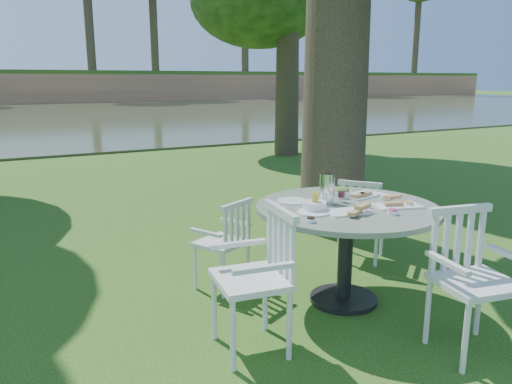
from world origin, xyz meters
The scene contains 9 objects.
ground centered at (0.00, 0.00, 0.00)m, with size 140.00×140.00×0.00m, color #1A3F0D.
table centered at (0.45, -0.50, 0.68)m, with size 1.47×1.47×0.83m.
chair_ne centered at (1.18, 0.18, 0.50)m, with size 0.58×0.58×0.85m.
chair_nw centered at (-0.28, 0.19, 0.47)m, with size 0.53×0.52×0.80m.
chair_sw centered at (-0.49, -0.81, 0.58)m, with size 0.53×0.56×0.98m.
chair_se centered at (0.72, -1.46, 0.57)m, with size 0.58×0.55×0.98m.
tableware centered at (0.40, -0.43, 0.88)m, with size 1.10×0.86×0.25m.
river centered at (0.00, 23.00, 0.00)m, with size 100.00×28.00×0.12m, color #323720.
far_bank centered at (0.28, 41.12, 7.25)m, with size 100.00×18.00×15.20m.
Camera 1 is at (-2.06, -3.56, 1.82)m, focal length 35.00 mm.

